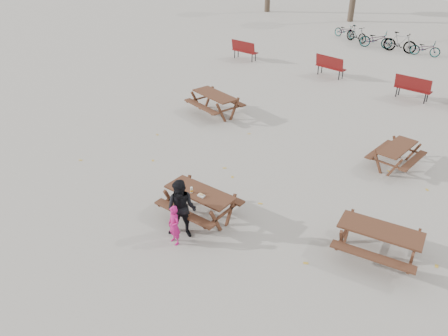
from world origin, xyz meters
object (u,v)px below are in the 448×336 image
Objects in this scene: food_tray at (201,196)px; child at (174,225)px; adult at (182,209)px; picnic_table_east at (378,243)px; main_picnic_table at (200,198)px; picnic_table_north at (215,104)px; soda_bottle at (192,190)px; picnic_table_far at (396,157)px.

food_tray is 1.06m from child.
food_tray is at bearing 63.76° from adult.
child is at bearing -107.34° from adult.
food_tray is at bearing -168.40° from picnic_table_east.
food_tray is at bearing 103.42° from child.
main_picnic_table is 6.79m from picnic_table_north.
picnic_table_north is (-8.08, 4.25, 0.03)m from picnic_table_east.
food_tray is 0.70m from adult.
child reaches higher than soda_bottle.
picnic_table_east is (4.27, 1.44, -0.46)m from soda_bottle.
adult reaches higher than food_tray.
picnic_table_far is (-1.09, 4.40, -0.04)m from picnic_table_east.
soda_bottle is at bearing 156.81° from picnic_table_far.
soda_bottle is 4.53m from picnic_table_east.
main_picnic_table is at bearing 157.14° from picnic_table_far.
picnic_table_north is at bearing 123.79° from soda_bottle.
picnic_table_north is (-3.81, 5.69, -0.43)m from soda_bottle.
food_tray reaches higher than picnic_table_far.
picnic_table_north is at bearing 144.26° from picnic_table_east.
child is at bearing -72.29° from soda_bottle.
adult is at bearing -160.15° from picnic_table_east.
soda_bottle is at bearing -176.03° from food_tray.
soda_bottle reaches higher than picnic_table_north.
child reaches higher than main_picnic_table.
picnic_table_north is at bearing 96.68° from picnic_table_far.
picnic_table_east is 4.53m from picnic_table_far.
soda_bottle is (-0.29, -0.02, 0.05)m from food_tray.
picnic_table_east is 1.12× the size of picnic_table_far.
adult reaches higher than soda_bottle.
picnic_table_north is (-3.93, 5.53, -0.17)m from main_picnic_table.
main_picnic_table is 0.93× the size of picnic_table_north.
main_picnic_table is 1.00× the size of picnic_table_east.
main_picnic_table is 0.33m from soda_bottle.
main_picnic_table is at bearing -170.83° from picnic_table_east.
main_picnic_table is at bearing 111.55° from child.
picnic_table_far is (3.06, 5.68, -0.24)m from main_picnic_table.
picnic_table_far is (6.99, 0.15, -0.07)m from picnic_table_north.
adult reaches higher than picnic_table_far.
child is 0.64× the size of picnic_table_far.
child is 0.57× the size of picnic_table_east.
picnic_table_east is 9.13m from picnic_table_north.
picnic_table_east is (3.96, 2.43, -0.12)m from child.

